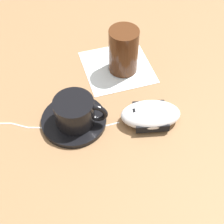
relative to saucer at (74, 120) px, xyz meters
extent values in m
plane|color=olive|center=(0.04, -0.07, -0.01)|extent=(3.00, 3.00, 0.00)
cylinder|color=black|center=(0.00, 0.00, 0.00)|extent=(0.13, 0.13, 0.01)
cylinder|color=black|center=(0.00, 0.00, 0.03)|extent=(0.08, 0.08, 0.06)
torus|color=black|center=(-0.02, -0.04, 0.04)|extent=(0.03, 0.04, 0.04)
ellipsoid|color=silver|center=(-0.04, -0.15, 0.01)|extent=(0.09, 0.13, 0.04)
cylinder|color=black|center=(-0.03, -0.12, 0.03)|extent=(0.01, 0.01, 0.01)
cube|color=black|center=(-0.07, -0.14, 0.01)|extent=(0.02, 0.07, 0.02)
cube|color=black|center=(0.00, -0.16, 0.01)|extent=(0.02, 0.07, 0.02)
cylinder|color=white|center=(-0.03, -0.07, 0.00)|extent=(0.00, 0.04, 0.00)
cylinder|color=white|center=(-0.02, -0.03, 0.00)|extent=(0.02, 0.03, 0.00)
cylinder|color=white|center=(-0.01, 0.00, 0.00)|extent=(0.01, 0.04, 0.00)
cylinder|color=white|center=(0.00, 0.04, 0.00)|extent=(0.01, 0.04, 0.00)
cylinder|color=white|center=(0.00, 0.07, 0.00)|extent=(0.01, 0.04, 0.00)
cylinder|color=white|center=(0.02, 0.11, 0.00)|extent=(0.02, 0.03, 0.00)
cylinder|color=white|center=(0.03, 0.14, 0.00)|extent=(0.01, 0.04, 0.00)
sphere|color=white|center=(-0.03, -0.09, 0.00)|extent=(0.00, 0.00, 0.00)
sphere|color=white|center=(-0.03, -0.05, 0.00)|extent=(0.00, 0.00, 0.00)
sphere|color=white|center=(-0.01, -0.02, 0.00)|extent=(0.00, 0.00, 0.00)
sphere|color=white|center=(-0.01, 0.02, 0.00)|extent=(0.00, 0.00, 0.00)
sphere|color=white|center=(0.00, 0.06, 0.00)|extent=(0.00, 0.00, 0.00)
sphere|color=white|center=(0.01, 0.09, 0.00)|extent=(0.00, 0.00, 0.00)
sphere|color=white|center=(0.03, 0.12, 0.00)|extent=(0.00, 0.00, 0.00)
cube|color=white|center=(0.13, -0.13, 0.00)|extent=(0.16, 0.16, 0.00)
cylinder|color=#4C2814|center=(0.12, -0.14, 0.05)|extent=(0.07, 0.07, 0.11)
camera|label=1|loc=(-0.43, 0.03, 0.55)|focal=55.00mm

